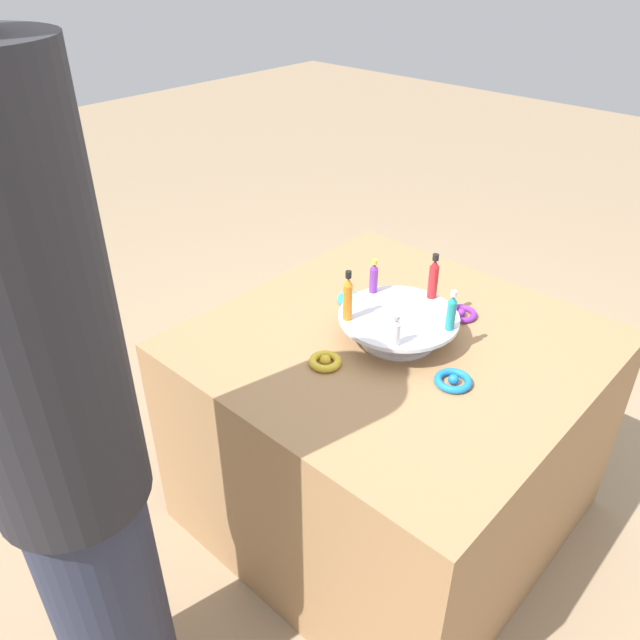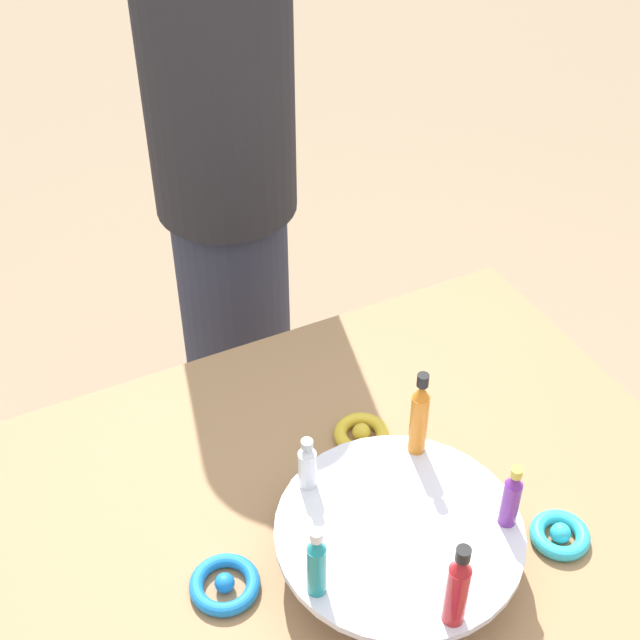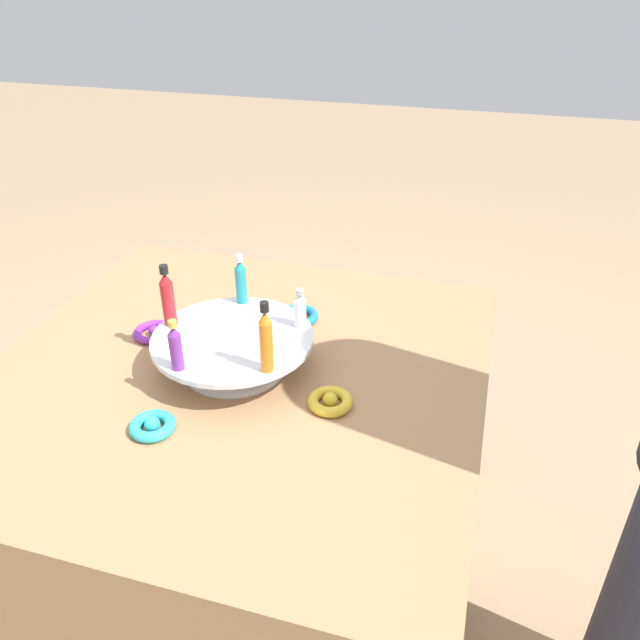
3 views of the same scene
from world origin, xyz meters
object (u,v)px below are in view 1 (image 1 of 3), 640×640
at_px(ribbon_bow_gold, 325,361).
at_px(ribbon_bow_blue, 453,381).
at_px(bottle_orange, 348,298).
at_px(bottle_purple, 374,277).
at_px(bottle_clear, 396,331).
at_px(ribbon_bow_teal, 351,299).
at_px(ribbon_bow_purple, 461,314).
at_px(person_figure, 60,436).
at_px(bottle_teal, 451,312).
at_px(bottle_red, 433,278).
at_px(display_stand, 398,324).

distance_m(ribbon_bow_gold, ribbon_bow_blue, 0.34).
height_order(bottle_orange, ribbon_bow_blue, bottle_orange).
bearing_deg(bottle_purple, bottle_clear, -39.74).
bearing_deg(bottle_orange, ribbon_bow_gold, -77.88).
distance_m(ribbon_bow_teal, ribbon_bow_purple, 0.34).
height_order(ribbon_bow_teal, person_figure, person_figure).
bearing_deg(bottle_orange, bottle_teal, 32.26).
relative_size(ribbon_bow_teal, ribbon_bow_blue, 0.88).
relative_size(bottle_red, bottle_purple, 1.30).
bearing_deg(bottle_red, bottle_clear, -75.74).
xyz_separation_m(display_stand, bottle_orange, (-0.09, -0.11, 0.10)).
relative_size(bottle_teal, person_figure, 0.07).
distance_m(ribbon_bow_teal, ribbon_bow_gold, 0.34).
bearing_deg(display_stand, ribbon_bow_teal, 163.53).
xyz_separation_m(bottle_red, ribbon_bow_gold, (-0.08, -0.38, -0.13)).
distance_m(bottle_red, ribbon_bow_gold, 0.41).
bearing_deg(display_stand, bottle_red, 86.26).
relative_size(bottle_orange, ribbon_bow_blue, 1.52).
bearing_deg(ribbon_bow_teal, bottle_orange, -52.82).
bearing_deg(ribbon_bow_gold, bottle_red, 78.34).
relative_size(display_stand, ribbon_bow_purple, 3.58).
bearing_deg(ribbon_bow_gold, ribbon_bow_purple, 73.53).
distance_m(bottle_purple, ribbon_bow_teal, 0.15).
bearing_deg(ribbon_bow_gold, person_figure, -93.84).
height_order(bottle_clear, ribbon_bow_purple, bottle_clear).
xyz_separation_m(ribbon_bow_gold, person_figure, (-0.05, -0.70, 0.17)).
xyz_separation_m(bottle_red, ribbon_bow_blue, (0.22, -0.21, -0.13)).
relative_size(ribbon_bow_blue, ribbon_bow_purple, 1.03).
bearing_deg(bottle_clear, ribbon_bow_teal, 148.13).
relative_size(bottle_purple, ribbon_bow_blue, 1.09).
relative_size(display_stand, bottle_clear, 3.84).
xyz_separation_m(bottle_red, person_figure, (-0.12, -1.08, 0.04)).
height_order(display_stand, bottle_red, bottle_red).
bearing_deg(bottle_red, bottle_purple, -147.74).
xyz_separation_m(bottle_purple, person_figure, (0.02, -0.98, 0.06)).
bearing_deg(ribbon_bow_blue, ribbon_bow_gold, -151.47).
bearing_deg(display_stand, bottle_purple, 158.26).
bearing_deg(ribbon_bow_teal, display_stand, -16.47).
distance_m(display_stand, bottle_red, 0.17).
bearing_deg(ribbon_bow_teal, ribbon_bow_purple, 28.53).
bearing_deg(bottle_teal, display_stand, -165.74).
bearing_deg(bottle_red, display_stand, -93.74).
relative_size(bottle_teal, ribbon_bow_blue, 1.20).
bearing_deg(ribbon_bow_blue, display_stand, 163.53).
distance_m(bottle_teal, ribbon_bow_gold, 0.36).
bearing_deg(bottle_clear, bottle_red, 104.26).
bearing_deg(person_figure, bottle_red, 0.45).
height_order(display_stand, bottle_purple, bottle_purple).
distance_m(bottle_orange, bottle_purple, 0.17).
relative_size(bottle_orange, ribbon_bow_teal, 1.72).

